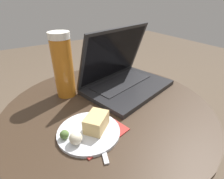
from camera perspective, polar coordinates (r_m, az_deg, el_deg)
name	(u,v)px	position (r m, az deg, el deg)	size (l,w,h in m)	color
table	(109,133)	(0.71, -1.12, -14.07)	(0.73, 0.73, 0.49)	black
napkin	(98,133)	(0.51, -4.50, -14.05)	(0.17, 0.14, 0.00)	#B7332D
laptop	(123,76)	(0.73, 3.63, 4.39)	(0.39, 0.32, 0.24)	#232326
beer_glass	(63,66)	(0.67, -15.68, 7.50)	(0.07, 0.07, 0.24)	#C6701E
snack_plate	(90,129)	(0.51, -7.28, -12.68)	(0.18, 0.18, 0.05)	silver
fork	(100,136)	(0.50, -4.06, -14.99)	(0.07, 0.16, 0.01)	silver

